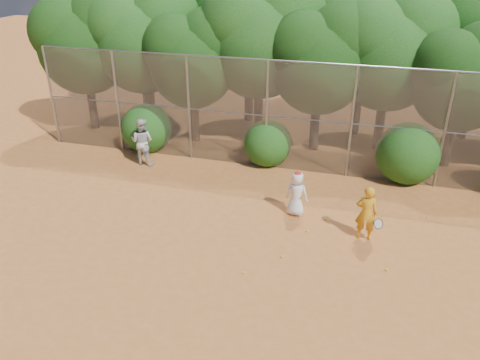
% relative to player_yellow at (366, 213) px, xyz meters
% --- Properties ---
extents(ground, '(80.00, 80.00, 0.00)m').
position_rel_player_yellow_xyz_m(ground, '(-2.80, -2.02, -0.82)').
color(ground, '#AD5D27').
rests_on(ground, ground).
extents(fence_back, '(20.05, 0.09, 4.03)m').
position_rel_player_yellow_xyz_m(fence_back, '(-2.92, 3.98, 1.23)').
color(fence_back, gray).
rests_on(fence_back, ground).
extents(tree_0, '(4.38, 3.81, 6.00)m').
position_rel_player_yellow_xyz_m(tree_0, '(-12.24, 6.01, 3.11)').
color(tree_0, black).
rests_on(tree_0, ground).
extents(tree_1, '(4.64, 4.03, 6.35)m').
position_rel_player_yellow_xyz_m(tree_1, '(-9.74, 6.52, 3.34)').
color(tree_1, black).
rests_on(tree_1, ground).
extents(tree_2, '(3.99, 3.47, 5.47)m').
position_rel_player_yellow_xyz_m(tree_2, '(-7.25, 5.81, 2.76)').
color(tree_2, black).
rests_on(tree_2, ground).
extents(tree_3, '(4.89, 4.26, 6.70)m').
position_rel_player_yellow_xyz_m(tree_3, '(-4.74, 6.82, 3.58)').
color(tree_3, black).
rests_on(tree_3, ground).
extents(tree_4, '(4.19, 3.64, 5.73)m').
position_rel_player_yellow_xyz_m(tree_4, '(-2.24, 6.21, 2.94)').
color(tree_4, black).
rests_on(tree_4, ground).
extents(tree_5, '(4.51, 3.92, 6.17)m').
position_rel_player_yellow_xyz_m(tree_5, '(0.26, 7.02, 3.23)').
color(tree_5, black).
rests_on(tree_5, ground).
extents(tree_6, '(3.86, 3.36, 5.29)m').
position_rel_player_yellow_xyz_m(tree_6, '(2.75, 6.01, 2.65)').
color(tree_6, black).
rests_on(tree_6, ground).
extents(tree_9, '(4.83, 4.20, 6.62)m').
position_rel_player_yellow_xyz_m(tree_9, '(-10.74, 8.82, 3.52)').
color(tree_9, black).
rests_on(tree_9, ground).
extents(tree_10, '(5.15, 4.48, 7.06)m').
position_rel_player_yellow_xyz_m(tree_10, '(-5.73, 9.02, 3.81)').
color(tree_10, black).
rests_on(tree_10, ground).
extents(tree_11, '(4.64, 4.03, 6.35)m').
position_rel_player_yellow_xyz_m(tree_11, '(-0.74, 8.62, 3.34)').
color(tree_11, black).
rests_on(tree_11, ground).
extents(bush_0, '(2.00, 2.00, 2.00)m').
position_rel_player_yellow_xyz_m(bush_0, '(-8.80, 4.28, 0.18)').
color(bush_0, '#184611').
rests_on(bush_0, ground).
extents(bush_1, '(1.80, 1.80, 1.80)m').
position_rel_player_yellow_xyz_m(bush_1, '(-3.80, 4.28, 0.08)').
color(bush_1, '#184611').
rests_on(bush_1, ground).
extents(bush_2, '(2.20, 2.20, 2.20)m').
position_rel_player_yellow_xyz_m(bush_2, '(1.20, 4.28, 0.28)').
color(bush_2, '#184611').
rests_on(bush_2, ground).
extents(player_yellow, '(0.82, 0.56, 1.64)m').
position_rel_player_yellow_xyz_m(player_yellow, '(0.00, 0.00, 0.00)').
color(player_yellow, orange).
rests_on(player_yellow, ground).
extents(player_teen, '(0.78, 0.58, 1.46)m').
position_rel_player_yellow_xyz_m(player_teen, '(-2.09, 0.79, -0.09)').
color(player_teen, white).
rests_on(player_teen, ground).
extents(player_white, '(0.91, 0.74, 1.82)m').
position_rel_player_yellow_xyz_m(player_white, '(-8.33, 2.94, 0.09)').
color(player_white, silver).
rests_on(player_white, ground).
extents(ball_0, '(0.07, 0.07, 0.07)m').
position_rel_player_yellow_xyz_m(ball_0, '(-1.59, -0.14, -0.79)').
color(ball_0, '#C7D025').
rests_on(ball_0, ground).
extents(ball_1, '(0.07, 0.07, 0.07)m').
position_rel_player_yellow_xyz_m(ball_1, '(-1.15, 0.67, -0.79)').
color(ball_1, '#C7D025').
rests_on(ball_1, ground).
extents(ball_2, '(0.07, 0.07, 0.07)m').
position_rel_player_yellow_xyz_m(ball_2, '(-2.04, -1.58, -0.79)').
color(ball_2, '#C7D025').
rests_on(ball_2, ground).
extents(ball_3, '(0.07, 0.07, 0.07)m').
position_rel_player_yellow_xyz_m(ball_3, '(0.66, -1.40, -0.79)').
color(ball_3, '#C7D025').
rests_on(ball_3, ground).
extents(ball_4, '(0.07, 0.07, 0.07)m').
position_rel_player_yellow_xyz_m(ball_4, '(-2.84, -2.52, -0.79)').
color(ball_4, '#C7D025').
rests_on(ball_4, ground).
extents(ball_5, '(0.07, 0.07, 0.07)m').
position_rel_player_yellow_xyz_m(ball_5, '(1.84, 1.67, -0.79)').
color(ball_5, '#C7D025').
rests_on(ball_5, ground).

